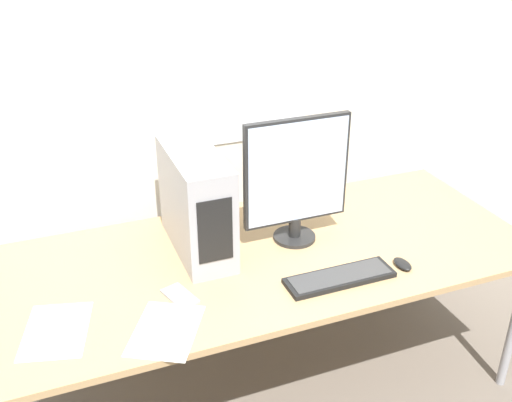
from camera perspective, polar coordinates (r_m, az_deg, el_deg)
The scene contains 9 objects.
wall_back at distance 2.77m, azimuth -3.03°, elevation 12.57°, with size 8.00×0.07×2.70m.
desk at distance 2.52m, azimuth 1.76°, elevation -5.60°, with size 2.16×0.95×0.72m.
pc_tower at distance 2.43m, azimuth -5.71°, elevation -0.13°, with size 0.19×0.50×0.43m.
monitor_main at distance 2.46m, azimuth 3.88°, elevation 2.19°, with size 0.46×0.18×0.55m.
keyboard at distance 2.34m, azimuth 7.97°, elevation -7.22°, with size 0.43×0.13×0.02m.
mouse at distance 2.46m, azimuth 13.78°, elevation -5.84°, with size 0.05×0.10×0.02m.
cell_phone at distance 2.25m, azimuth -7.26°, elevation -9.00°, with size 0.12×0.17×0.01m.
paper_sheet_left at distance 2.19m, azimuth -18.49°, elevation -11.62°, with size 0.28×0.34×0.00m.
paper_sheet_front at distance 2.10m, azimuth -8.59°, elevation -12.08°, with size 0.33×0.36×0.00m.
Camera 1 is at (-0.85, -1.47, 2.05)m, focal length 42.00 mm.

